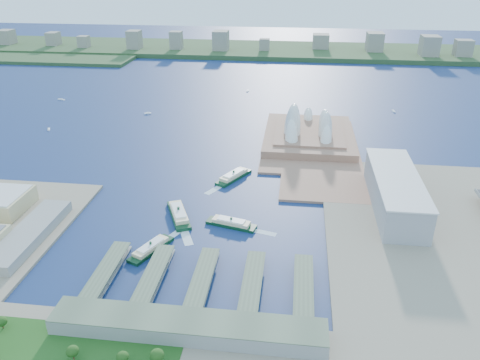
# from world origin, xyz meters

# --- Properties ---
(ground) EXTENTS (3000.00, 3000.00, 0.00)m
(ground) POSITION_xyz_m (0.00, 0.00, 0.00)
(ground) COLOR #0E1A45
(ground) RESTS_ON ground
(east_land) EXTENTS (240.00, 500.00, 3.00)m
(east_land) POSITION_xyz_m (240.00, -50.00, 1.50)
(east_land) COLOR gray
(east_land) RESTS_ON ground
(peninsula) EXTENTS (135.00, 220.00, 3.00)m
(peninsula) POSITION_xyz_m (107.50, 260.00, 1.50)
(peninsula) COLOR #946851
(peninsula) RESTS_ON ground
(far_shore) EXTENTS (2200.00, 260.00, 12.00)m
(far_shore) POSITION_xyz_m (0.00, 980.00, 6.00)
(far_shore) COLOR #2D4926
(far_shore) RESTS_ON ground
(opera_house) EXTENTS (134.00, 180.00, 58.00)m
(opera_house) POSITION_xyz_m (105.00, 280.00, 32.00)
(opera_house) COLOR white
(opera_house) RESTS_ON peninsula
(toaster_building) EXTENTS (45.00, 155.00, 35.00)m
(toaster_building) POSITION_xyz_m (195.00, 80.00, 20.50)
(toaster_building) COLOR #929298
(toaster_building) RESTS_ON east_land
(ferry_wharves) EXTENTS (184.00, 90.00, 9.30)m
(ferry_wharves) POSITION_xyz_m (14.00, -75.00, 4.65)
(ferry_wharves) COLOR #4E5E47
(ferry_wharves) RESTS_ON ground
(terminal_building) EXTENTS (200.00, 28.00, 12.00)m
(terminal_building) POSITION_xyz_m (15.00, -135.00, 9.00)
(terminal_building) COLOR gray
(terminal_building) RESTS_ON south_land
(far_skyline) EXTENTS (1900.00, 140.00, 55.00)m
(far_skyline) POSITION_xyz_m (0.00, 960.00, 39.50)
(far_skyline) COLOR gray
(far_skyline) RESTS_ON far_shore
(ferry_a) EXTENTS (39.28, 62.63, 11.64)m
(ferry_a) POSITION_xyz_m (-33.33, 33.28, 5.82)
(ferry_a) COLOR #0C321A
(ferry_a) RESTS_ON ground
(ferry_b) EXTENTS (40.76, 57.21, 10.85)m
(ferry_b) POSITION_xyz_m (11.74, 134.26, 5.43)
(ferry_b) COLOR #0C321A
(ferry_b) RESTS_ON ground
(ferry_c) EXTENTS (33.93, 52.63, 9.82)m
(ferry_c) POSITION_xyz_m (-43.88, -32.07, 4.91)
(ferry_c) COLOR #0C321A
(ferry_c) RESTS_ON ground
(ferry_d) EXTENTS (53.91, 25.85, 9.88)m
(ferry_d) POSITION_xyz_m (24.48, 22.11, 4.94)
(ferry_d) COLOR #0C321A
(ferry_d) RESTS_ON ground
(boat_a) EXTENTS (8.00, 12.39, 2.36)m
(boat_a) POSITION_xyz_m (-305.12, 276.28, 1.18)
(boat_a) COLOR white
(boat_a) RESTS_ON ground
(boat_b) EXTENTS (12.15, 7.37, 3.10)m
(boat_b) POSITION_xyz_m (-173.27, 375.70, 1.55)
(boat_b) COLOR white
(boat_b) RESTS_ON ground
(boat_c) EXTENTS (5.13, 12.86, 2.82)m
(boat_c) POSITION_xyz_m (256.12, 442.55, 1.41)
(boat_c) COLOR white
(boat_c) RESTS_ON ground
(boat_d) EXTENTS (15.51, 6.94, 2.56)m
(boat_d) POSITION_xyz_m (-364.22, 440.71, 1.28)
(boat_d) COLOR white
(boat_d) RESTS_ON ground
(boat_e) EXTENTS (4.47, 11.36, 2.73)m
(boat_e) POSITION_xyz_m (-16.13, 547.71, 1.36)
(boat_e) COLOR white
(boat_e) RESTS_ON ground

